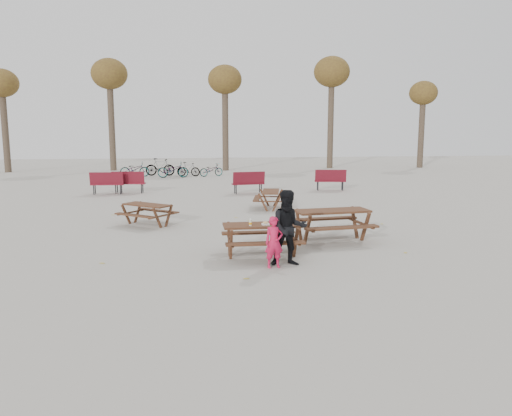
{
  "coord_description": "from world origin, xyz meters",
  "views": [
    {
      "loc": [
        -1.68,
        -11.36,
        3.0
      ],
      "look_at": [
        0.0,
        1.0,
        1.0
      ],
      "focal_mm": 35.0,
      "sensor_mm": 36.0,
      "label": 1
    }
  ],
  "objects": [
    {
      "name": "soda_bottle",
      "position": [
        -0.29,
        -0.17,
        0.85
      ],
      "size": [
        0.07,
        0.07,
        0.17
      ],
      "color": "silver",
      "rests_on": "main_picnic_table"
    },
    {
      "name": "picnic_table_north",
      "position": [
        -2.98,
        4.26,
        0.33
      ],
      "size": [
        1.99,
        1.95,
        0.67
      ],
      "primitive_type": null,
      "rotation": [
        0.0,
        0.0,
        -0.68
      ],
      "color": "#3C1F16",
      "rests_on": "ground"
    },
    {
      "name": "bread_roll",
      "position": [
        0.07,
        -0.12,
        0.83
      ],
      "size": [
        0.14,
        0.06,
        0.05
      ],
      "primitive_type": "ellipsoid",
      "color": "tan",
      "rests_on": "food_tray"
    },
    {
      "name": "child",
      "position": [
        0.13,
        -0.99,
        0.56
      ],
      "size": [
        0.44,
        0.31,
        1.13
      ],
      "primitive_type": "imported",
      "rotation": [
        0.0,
        0.0,
        0.11
      ],
      "color": "#CA1944",
      "rests_on": "ground"
    },
    {
      "name": "picnic_table_far",
      "position": [
        1.38,
        6.99,
        0.34
      ],
      "size": [
        1.54,
        1.78,
        0.67
      ],
      "primitive_type": null,
      "rotation": [
        0.0,
        0.0,
        1.37
      ],
      "color": "#3C1F16",
      "rests_on": "ground"
    },
    {
      "name": "food_tray",
      "position": [
        0.07,
        -0.12,
        0.79
      ],
      "size": [
        0.18,
        0.11,
        0.03
      ],
      "primitive_type": "cube",
      "color": "silver",
      "rests_on": "main_picnic_table"
    },
    {
      "name": "picnic_table_east",
      "position": [
        2.1,
        1.35,
        0.42
      ],
      "size": [
        2.14,
        1.8,
        0.85
      ],
      "primitive_type": null,
      "rotation": [
        0.0,
        0.0,
        0.12
      ],
      "color": "#3C1F16",
      "rests_on": "ground"
    },
    {
      "name": "bicycle_row",
      "position": [
        -2.89,
        20.27,
        0.48
      ],
      "size": [
        6.48,
        2.09,
        1.11
      ],
      "color": "black",
      "rests_on": "ground"
    },
    {
      "name": "fallen_leaves",
      "position": [
        0.5,
        2.5,
        0.0
      ],
      "size": [
        11.0,
        11.0,
        0.01
      ],
      "primitive_type": null,
      "color": "gold",
      "rests_on": "ground"
    },
    {
      "name": "tree_row",
      "position": [
        0.9,
        25.15,
        6.19
      ],
      "size": [
        32.17,
        3.52,
        8.26
      ],
      "color": "#382B21",
      "rests_on": "ground"
    },
    {
      "name": "ground",
      "position": [
        0.0,
        0.0,
        0.0
      ],
      "size": [
        80.0,
        80.0,
        0.0
      ],
      "primitive_type": "plane",
      "color": "gray",
      "rests_on": "ground"
    },
    {
      "name": "adult",
      "position": [
        0.47,
        -0.86,
        0.84
      ],
      "size": [
        0.83,
        0.65,
        1.68
      ],
      "primitive_type": "imported",
      "rotation": [
        0.0,
        0.0,
        -0.02
      ],
      "color": "black",
      "rests_on": "ground"
    },
    {
      "name": "main_picnic_table",
      "position": [
        0.0,
        0.0,
        0.59
      ],
      "size": [
        1.8,
        1.45,
        0.78
      ],
      "color": "#3C1F16",
      "rests_on": "ground"
    },
    {
      "name": "park_bench_row",
      "position": [
        -0.9,
        12.02,
        0.52
      ],
      "size": [
        12.13,
        1.57,
        1.03
      ],
      "color": "maroon",
      "rests_on": "ground"
    }
  ]
}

